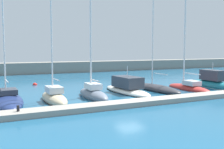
{
  "coord_description": "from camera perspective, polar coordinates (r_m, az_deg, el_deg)",
  "views": [
    {
      "loc": [
        -12.21,
        -21.41,
        4.83
      ],
      "look_at": [
        -0.13,
        3.54,
        2.25
      ],
      "focal_mm": 42.95,
      "sensor_mm": 36.0,
      "label": 1
    }
  ],
  "objects": [
    {
      "name": "ground_plane",
      "position": [
        25.12,
        3.79,
        -5.78
      ],
      "size": [
        120.0,
        120.0,
        0.0
      ],
      "primitive_type": "plane",
      "color": "#1E567A"
    },
    {
      "name": "dock_pier",
      "position": [
        23.67,
        5.8,
        -5.93
      ],
      "size": [
        35.4,
        1.78,
        0.45
      ],
      "primitive_type": "cube",
      "color": "gray",
      "rests_on": "ground_plane"
    },
    {
      "name": "breakwater_seawall",
      "position": [
        56.77,
        -13.37,
        1.43
      ],
      "size": [
        108.0,
        3.83,
        2.26
      ],
      "primitive_type": "cube",
      "color": "gray",
      "rests_on": "ground_plane"
    },
    {
      "name": "sailboat_navy_second",
      "position": [
        27.02,
        -21.49,
        -4.92
      ],
      "size": [
        2.78,
        9.17,
        14.19
      ],
      "rotation": [
        0.0,
        0.0,
        1.58
      ],
      "color": "navy",
      "rests_on": "ground_plane"
    },
    {
      "name": "sailboat_sand_third",
      "position": [
        25.69,
        -12.23,
        -4.71
      ],
      "size": [
        1.89,
        6.41,
        13.99
      ],
      "rotation": [
        0.0,
        0.0,
        1.58
      ],
      "color": "beige",
      "rests_on": "ground_plane"
    },
    {
      "name": "sailboat_slate_fourth",
      "position": [
        27.06,
        -4.04,
        -3.84
      ],
      "size": [
        1.93,
        6.4,
        14.51
      ],
      "rotation": [
        0.0,
        0.0,
        1.55
      ],
      "color": "slate",
      "rests_on": "ground_plane"
    },
    {
      "name": "motorboat_ivory_fifth",
      "position": [
        30.28,
        3.15,
        -2.86
      ],
      "size": [
        2.85,
        8.68,
        3.26
      ],
      "rotation": [
        0.0,
        0.0,
        1.62
      ],
      "color": "silver",
      "rests_on": "ground_plane"
    },
    {
      "name": "sailboat_charcoal_sixth",
      "position": [
        32.2,
        9.56,
        -2.84
      ],
      "size": [
        2.29,
        8.18,
        13.95
      ],
      "rotation": [
        0.0,
        0.0,
        1.58
      ],
      "color": "#2D2D33",
      "rests_on": "ground_plane"
    },
    {
      "name": "sailboat_red_seventh",
      "position": [
        33.97,
        16.01,
        -2.55
      ],
      "size": [
        2.22,
        7.37,
        13.98
      ],
      "rotation": [
        0.0,
        0.0,
        1.54
      ],
      "color": "#B72D28",
      "rests_on": "ground_plane"
    },
    {
      "name": "motorboat_teal_eighth",
      "position": [
        36.67,
        20.48,
        -1.7
      ],
      "size": [
        2.11,
        7.69,
        3.6
      ],
      "rotation": [
        0.0,
        0.0,
        1.57
      ],
      "color": "#19707F",
      "rests_on": "ground_plane"
    },
    {
      "name": "mooring_buoy_red",
      "position": [
        38.17,
        -16.1,
        -2.17
      ],
      "size": [
        0.63,
        0.63,
        0.63
      ],
      "primitive_type": "sphere",
      "color": "red",
      "rests_on": "ground_plane"
    },
    {
      "name": "dock_bollard",
      "position": [
        20.29,
        -19.37,
        -6.82
      ],
      "size": [
        0.2,
        0.2,
        0.44
      ],
      "primitive_type": "cylinder",
      "color": "black",
      "rests_on": "dock_pier"
    }
  ]
}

